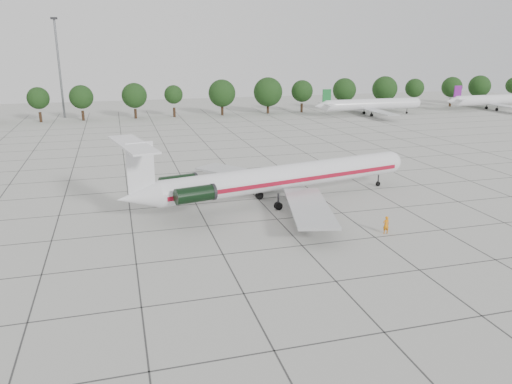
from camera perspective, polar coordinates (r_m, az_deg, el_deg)
The scene contains 8 objects.
ground at distance 56.75m, azimuth 2.43°, elevation -3.12°, with size 260.00×260.00×0.00m, color #B4B4AD.
apron_joints at distance 70.47m, azimuth -1.35°, elevation 0.87°, with size 170.00×170.00×0.02m, color #383838.
main_airliner at distance 61.31m, azimuth 1.93°, elevation 1.59°, with size 38.94×30.26×9.22m.
ground_crew at distance 53.97m, azimuth 14.63°, elevation -3.66°, with size 0.70×0.46×1.91m, color orange.
bg_airliner_d at distance 142.71m, azimuth 13.00°, elevation 9.71°, with size 28.24×27.20×7.40m.
bg_airliner_e at distance 166.61m, azimuth 25.64°, elevation 9.46°, with size 28.24×27.20×7.40m.
tree_line at distance 136.45m, azimuth -13.73°, elevation 10.65°, with size 249.86×8.44×10.22m.
floodlight_mast at distance 143.41m, azimuth -21.62°, elevation 13.59°, with size 1.60×1.60×25.45m.
Camera 1 is at (-16.73, -50.71, 19.21)m, focal length 35.00 mm.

